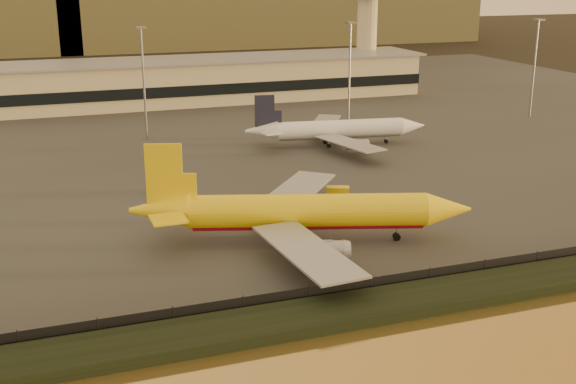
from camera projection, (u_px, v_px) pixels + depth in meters
name	position (u px, v px, depth m)	size (l,w,h in m)	color
ground	(315.00, 259.00, 98.10)	(900.00, 900.00, 0.00)	black
embankment	(370.00, 307.00, 82.60)	(320.00, 7.00, 1.40)	black
tarmac	(177.00, 124.00, 183.53)	(320.00, 220.00, 0.20)	#2D2D2D
perimeter_fence	(356.00, 288.00, 86.02)	(300.00, 0.05, 2.20)	black
terminal_building	(104.00, 85.00, 204.52)	(202.00, 25.00, 12.60)	#C4AF88
control_tower	(367.00, 21.00, 232.07)	(11.20, 11.20, 35.50)	#C4AF88
apron_light_masts	(256.00, 69.00, 165.76)	(152.20, 12.20, 25.40)	slate
dhl_cargo_jet	(302.00, 213.00, 102.67)	(47.86, 45.66, 14.60)	yellow
white_narrowbody_jet	(337.00, 130.00, 159.62)	(40.97, 39.58, 11.78)	white
gse_vehicle_yellow	(338.00, 192.00, 124.18)	(3.89, 1.75, 1.75)	yellow
gse_vehicle_white	(161.00, 187.00, 126.32)	(4.46, 2.01, 2.01)	white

